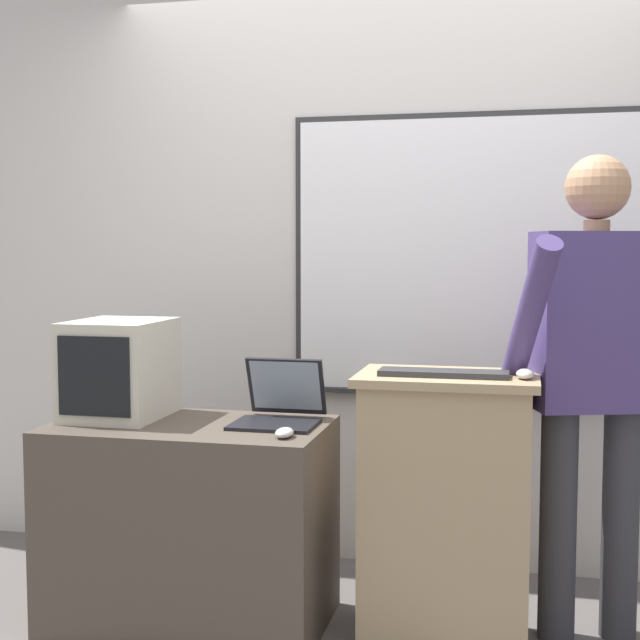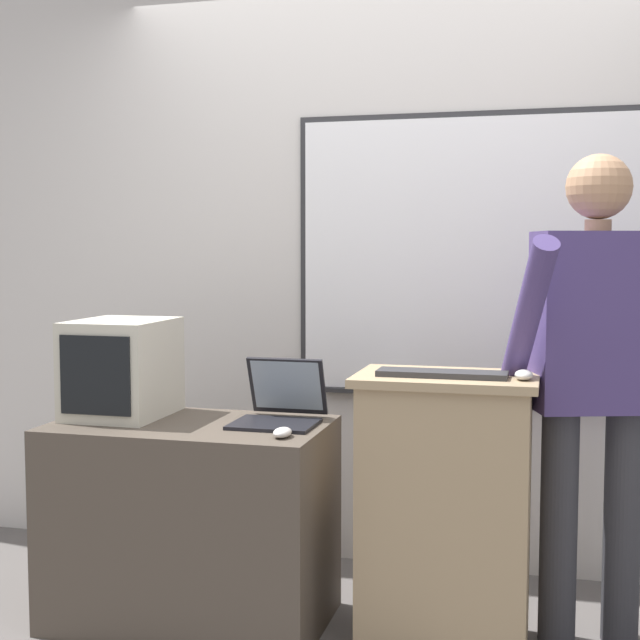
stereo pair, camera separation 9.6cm
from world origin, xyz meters
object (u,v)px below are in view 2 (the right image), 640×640
at_px(person_presenter, 595,363).
at_px(wireless_keyboard, 442,374).
at_px(side_desk, 191,522).
at_px(computer_mouse_by_laptop, 282,432).
at_px(laptop, 281,404).
at_px(crt_monitor, 122,368).
at_px(lectern_podium, 445,510).
at_px(computer_mouse_by_keyboard, 524,375).

bearing_deg(person_presenter, wireless_keyboard, -175.33).
bearing_deg(side_desk, computer_mouse_by_laptop, -21.06).
relative_size(laptop, crt_monitor, 0.81).
height_order(person_presenter, crt_monitor, person_presenter).
bearing_deg(wireless_keyboard, laptop, 168.24).
relative_size(side_desk, person_presenter, 0.59).
bearing_deg(wireless_keyboard, lectern_podium, 79.28).
distance_m(side_desk, laptop, 0.55).
xyz_separation_m(computer_mouse_by_keyboard, crt_monitor, (-1.51, 0.09, -0.04)).
height_order(lectern_podium, wireless_keyboard, wireless_keyboard).
bearing_deg(wireless_keyboard, person_presenter, 22.43).
distance_m(side_desk, computer_mouse_by_keyboard, 1.35).
height_order(lectern_podium, computer_mouse_by_laptop, lectern_podium).
relative_size(computer_mouse_by_laptop, computer_mouse_by_keyboard, 1.00).
bearing_deg(laptop, side_desk, -161.43).
xyz_separation_m(person_presenter, crt_monitor, (-1.74, -0.12, -0.06)).
xyz_separation_m(laptop, crt_monitor, (-0.63, -0.04, 0.12)).
distance_m(lectern_podium, wireless_keyboard, 0.49).
xyz_separation_m(lectern_podium, computer_mouse_by_laptop, (-0.54, -0.19, 0.29)).
height_order(side_desk, wireless_keyboard, wireless_keyboard).
xyz_separation_m(side_desk, laptop, (0.32, 0.11, 0.44)).
bearing_deg(crt_monitor, computer_mouse_by_laptop, -17.13).
height_order(side_desk, computer_mouse_by_laptop, computer_mouse_by_laptop).
bearing_deg(computer_mouse_by_laptop, side_desk, 158.94).
bearing_deg(person_presenter, side_desk, 169.67).
height_order(side_desk, computer_mouse_by_keyboard, computer_mouse_by_keyboard).
height_order(lectern_podium, crt_monitor, crt_monitor).
bearing_deg(laptop, wireless_keyboard, -11.76).
xyz_separation_m(side_desk, crt_monitor, (-0.31, 0.06, 0.56)).
height_order(person_presenter, wireless_keyboard, person_presenter).
height_order(person_presenter, computer_mouse_by_keyboard, person_presenter).
height_order(laptop, wireless_keyboard, laptop).
xyz_separation_m(wireless_keyboard, crt_monitor, (-1.24, 0.08, -0.03)).
distance_m(laptop, wireless_keyboard, 0.65).
relative_size(lectern_podium, computer_mouse_by_keyboard, 9.63).
distance_m(lectern_podium, computer_mouse_by_keyboard, 0.56).
bearing_deg(computer_mouse_by_keyboard, wireless_keyboard, 178.80).
bearing_deg(side_desk, laptop, 18.57).
xyz_separation_m(side_desk, computer_mouse_by_keyboard, (1.20, -0.03, 0.60)).
height_order(lectern_podium, person_presenter, person_presenter).
bearing_deg(lectern_podium, wireless_keyboard, -100.72).
distance_m(lectern_podium, person_presenter, 0.73).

